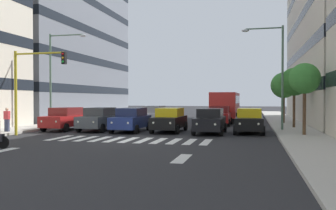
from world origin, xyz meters
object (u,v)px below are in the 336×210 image
(car_row2_0, at_px, (154,115))
(car_row2_1, at_px, (220,115))
(car_0, at_px, (249,120))
(pedestrian_waiting, at_px, (7,119))
(street_lamp_right, at_px, (56,70))
(bus_behind_traffic, at_px, (226,103))
(car_2, at_px, (170,120))
(street_tree_0, at_px, (305,79))
(street_lamp_left, at_px, (276,66))
(street_tree_2, at_px, (284,85))
(street_tree_1, at_px, (294,82))
(car_5, at_px, (65,118))
(traffic_light_gantry, at_px, (29,79))
(car_4, at_px, (99,119))
(car_1, at_px, (210,121))
(car_3, at_px, (131,120))

(car_row2_0, relative_size, car_row2_1, 1.00)
(car_0, relative_size, pedestrian_waiting, 2.72)
(street_lamp_right, bearing_deg, bus_behind_traffic, -134.09)
(car_2, height_order, street_tree_0, street_tree_0)
(street_lamp_left, height_order, street_tree_2, street_lamp_left)
(car_0, height_order, street_tree_1, street_tree_1)
(car_0, height_order, street_tree_2, street_tree_2)
(car_2, xyz_separation_m, car_5, (8.06, 0.42, 0.00))
(car_row2_1, xyz_separation_m, street_tree_0, (-6.01, 8.44, 2.74))
(traffic_light_gantry, distance_m, street_tree_1, 19.41)
(street_tree_2, bearing_deg, car_row2_1, 23.64)
(car_4, relative_size, street_tree_0, 0.99)
(car_0, height_order, street_tree_0, street_tree_0)
(car_1, height_order, pedestrian_waiting, pedestrian_waiting)
(car_1, distance_m, street_lamp_right, 13.37)
(bus_behind_traffic, distance_m, street_tree_2, 7.47)
(car_4, bearing_deg, street_tree_2, -144.77)
(car_3, relative_size, car_5, 1.00)
(car_3, bearing_deg, street_tree_0, 176.11)
(car_0, bearing_deg, street_tree_0, 152.32)
(car_1, height_order, traffic_light_gantry, traffic_light_gantry)
(street_tree_2, relative_size, pedestrian_waiting, 2.87)
(car_0, distance_m, car_1, 2.78)
(car_0, xyz_separation_m, car_1, (2.62, 0.96, 0.00))
(street_lamp_right, distance_m, street_tree_2, 20.24)
(car_3, bearing_deg, car_5, -0.87)
(car_5, xyz_separation_m, bus_behind_traffic, (-11.03, -14.64, 0.97))
(car_0, bearing_deg, car_3, 6.59)
(car_5, xyz_separation_m, street_lamp_left, (-15.49, -2.59, 3.85))
(street_lamp_right, bearing_deg, car_row2_0, -140.62)
(car_row2_1, relative_size, street_tree_2, 0.95)
(car_2, relative_size, car_5, 1.00)
(street_lamp_right, relative_size, pedestrian_waiting, 4.60)
(car_row2_1, xyz_separation_m, pedestrian_waiting, (13.47, 10.94, 0.11))
(car_1, xyz_separation_m, car_row2_1, (0.04, -7.64, 0.00))
(bus_behind_traffic, bearing_deg, street_tree_2, 140.80)
(car_4, distance_m, traffic_light_gantry, 5.91)
(street_lamp_right, relative_size, street_tree_1, 1.61)
(street_tree_1, bearing_deg, car_row2_0, -9.87)
(car_3, xyz_separation_m, street_tree_1, (-11.69, -4.99, 2.80))
(car_row2_1, bearing_deg, car_row2_0, 5.40)
(car_3, height_order, car_5, same)
(street_lamp_right, relative_size, street_tree_2, 1.61)
(pedestrian_waiting, bearing_deg, street_lamp_left, -161.65)
(street_tree_0, xyz_separation_m, street_tree_2, (0.34, -10.92, -0.01))
(car_row2_1, height_order, street_tree_1, street_tree_1)
(car_0, distance_m, car_row2_1, 7.19)
(traffic_light_gantry, bearing_deg, car_2, -150.91)
(street_tree_0, bearing_deg, car_4, -4.31)
(car_4, xyz_separation_m, bus_behind_traffic, (-8.31, -14.44, 0.97))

